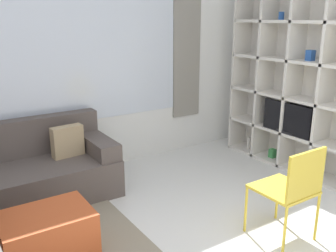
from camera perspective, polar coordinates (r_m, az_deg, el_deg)
wall_back at (r=4.62m, az=-12.63°, el=9.48°), size 5.92×0.11×2.70m
wall_right at (r=4.92m, az=22.10°, el=9.01°), size 0.07×4.14×2.70m
shelving_unit at (r=4.92m, az=18.82°, el=6.65°), size 0.34×1.87×2.28m
couch_main at (r=4.19m, az=-22.30°, el=-7.19°), size 2.04×0.86×0.82m
ottoman at (r=3.20m, az=-17.92°, el=-15.95°), size 0.69×0.49×0.43m
folding_chair at (r=3.34m, az=18.37°, el=-8.69°), size 0.44×0.46×0.86m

